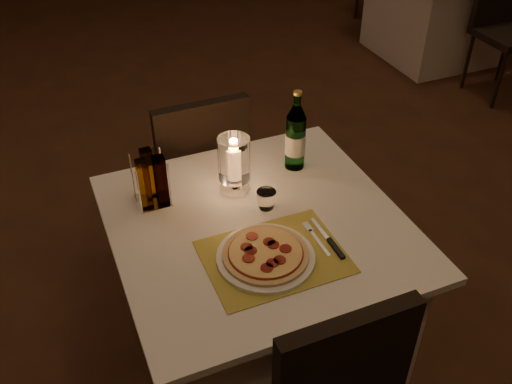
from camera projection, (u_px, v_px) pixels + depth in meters
name	position (u px, v px, depth m)	size (l,w,h in m)	color
floor	(242.00, 223.00, 3.14)	(8.00, 10.00, 0.02)	#442515
main_table	(258.00, 294.00, 2.21)	(1.00, 1.00, 0.74)	white
chair_far	(198.00, 161.00, 2.63)	(0.42, 0.42, 0.90)	black
placemat	(274.00, 257.00, 1.85)	(0.45, 0.34, 0.00)	#B2A23D
plate	(266.00, 257.00, 1.84)	(0.32, 0.32, 0.01)	white
pizza	(266.00, 254.00, 1.83)	(0.28, 0.28, 0.02)	#D8B77F
fork	(315.00, 236.00, 1.92)	(0.02, 0.18, 0.00)	silver
knife	(332.00, 244.00, 1.89)	(0.02, 0.22, 0.01)	black
tumbler	(266.00, 199.00, 2.04)	(0.07, 0.07, 0.07)	white
water_bottle	(296.00, 138.00, 2.18)	(0.08, 0.08, 0.33)	#5FB261
hurricane_candle	(234.00, 161.00, 2.06)	(0.12, 0.12, 0.23)	white
cruet_caddy	(151.00, 181.00, 2.02)	(0.12, 0.12, 0.21)	white
neighbor_table_right	(438.00, 11.00, 4.69)	(1.00, 1.00, 0.74)	white
neighbor_chair_ra	(505.00, 19.00, 4.06)	(0.42, 0.42, 0.90)	black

